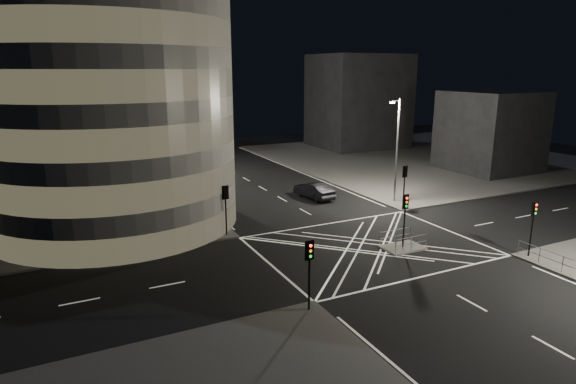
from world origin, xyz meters
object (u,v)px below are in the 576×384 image
traffic_signal_nr (533,218)px  street_lamp_right_far (397,147)px  street_lamp_left_far (155,133)px  sedan (314,190)px  traffic_signal_fl (226,201)px  traffic_signal_island (405,211)px  central_island (403,248)px  traffic_signal_nl (309,262)px  street_lamp_left_near (197,158)px  traffic_signal_fr (405,179)px

traffic_signal_nr → street_lamp_right_far: (0.64, 15.80, 2.63)m
street_lamp_left_far → sedan: (12.51, -16.11, -4.70)m
traffic_signal_fl → traffic_signal_island: bearing=-37.5°
central_island → traffic_signal_nl: size_ratio=0.75×
traffic_signal_nl → street_lamp_left_near: size_ratio=0.40×
traffic_signal_fl → street_lamp_right_far: street_lamp_right_far is taller
street_lamp_left_far → traffic_signal_island: bearing=-70.0°
traffic_signal_nl → street_lamp_left_far: 36.90m
central_island → traffic_signal_fl: 13.91m
traffic_signal_fr → street_lamp_left_near: street_lamp_left_near is taller
traffic_signal_fl → street_lamp_left_far: street_lamp_left_far is taller
traffic_signal_island → sedan: traffic_signal_island is taller
street_lamp_left_near → sedan: size_ratio=1.96×
traffic_signal_nr → sedan: bearing=105.5°
street_lamp_left_near → street_lamp_right_far: size_ratio=1.00×
central_island → street_lamp_left_far: 33.95m
traffic_signal_island → street_lamp_right_far: (7.44, 10.50, 2.63)m
traffic_signal_fl → traffic_signal_nr: (17.60, -13.60, 0.00)m
traffic_signal_fl → street_lamp_left_near: (-0.64, 5.20, 2.63)m
traffic_signal_fr → street_lamp_right_far: street_lamp_right_far is taller
traffic_signal_island → street_lamp_left_near: (-11.44, 13.50, 2.63)m
street_lamp_left_far → traffic_signal_nl: bearing=-89.0°
central_island → traffic_signal_fl: size_ratio=0.75×
central_island → sedan: bearing=86.0°
traffic_signal_fl → traffic_signal_fr: 17.60m
traffic_signal_island → sedan: size_ratio=0.78×
central_island → sedan: sedan is taller
traffic_signal_fr → traffic_signal_island: (-6.80, -8.30, 0.00)m
sedan → street_lamp_left_near: bearing=1.6°
traffic_signal_nr → street_lamp_left_far: size_ratio=0.40×
traffic_signal_island → sedan: (1.08, 15.39, -2.07)m
traffic_signal_fr → traffic_signal_nl: bearing=-142.3°
central_island → traffic_signal_fl: bearing=142.5°
central_island → street_lamp_left_far: (-11.44, 31.50, 5.47)m
traffic_signal_fl → traffic_signal_fr: size_ratio=1.00×
traffic_signal_nl → traffic_signal_nr: size_ratio=1.00×
traffic_signal_nl → street_lamp_left_near: (-0.64, 18.80, 2.63)m
traffic_signal_nl → street_lamp_right_far: street_lamp_right_far is taller
traffic_signal_nl → sedan: (11.88, 20.69, -2.07)m
central_island → traffic_signal_nl: traffic_signal_nl is taller
traffic_signal_nr → sedan: (-5.72, 20.69, -2.07)m
traffic_signal_nl → street_lamp_left_near: bearing=91.9°
traffic_signal_nr → street_lamp_left_near: bearing=134.1°
central_island → traffic_signal_island: traffic_signal_island is taller
traffic_signal_fr → traffic_signal_island: 10.73m
traffic_signal_fl → street_lamp_right_far: size_ratio=0.40×
street_lamp_left_near → street_lamp_left_far: same height
traffic_signal_nr → traffic_signal_island: (-6.80, 5.30, 0.00)m
traffic_signal_nr → street_lamp_left_far: bearing=116.4°
sedan → traffic_signal_island: bearing=79.0°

